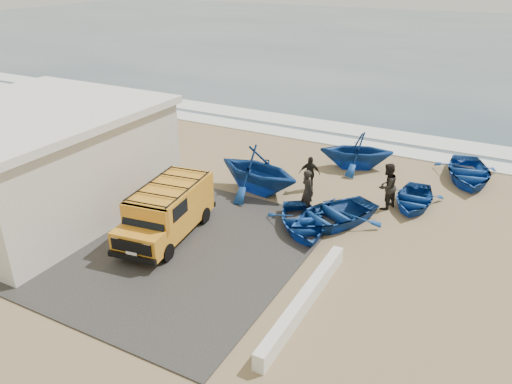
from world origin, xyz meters
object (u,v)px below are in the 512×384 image
at_px(building, 34,160).
at_px(boat_near_right, 332,215).
at_px(boat_far_left, 357,150).
at_px(fisherman_middle, 387,186).
at_px(boat_near_left, 303,222).
at_px(fisherman_front, 307,191).
at_px(boat_mid_left, 258,169).
at_px(boat_mid_right, 414,199).
at_px(boat_far_right, 468,172).
at_px(van, 167,210).
at_px(parapet, 304,300).
at_px(fisherman_back, 310,173).

bearing_deg(building, boat_near_right, 21.12).
distance_m(boat_far_left, fisherman_middle, 4.52).
height_order(boat_near_left, boat_near_right, boat_near_right).
distance_m(boat_near_right, fisherman_middle, 2.92).
relative_size(fisherman_front, fisherman_middle, 0.93).
distance_m(boat_mid_left, boat_mid_right, 6.85).
distance_m(boat_near_left, fisherman_front, 1.73).
bearing_deg(building, boat_mid_right, 28.61).
relative_size(boat_mid_left, fisherman_middle, 2.04).
xyz_separation_m(building, fisherman_middle, (12.87, 6.83, -1.16)).
distance_m(building, fisherman_front, 11.29).
bearing_deg(boat_far_right, building, -155.98).
bearing_deg(boat_near_right, boat_near_left, -100.01).
distance_m(van, boat_near_left, 5.20).
relative_size(boat_mid_left, boat_far_left, 1.14).
bearing_deg(boat_far_right, parapet, -116.34).
xyz_separation_m(building, boat_mid_left, (7.33, 5.76, -1.08)).
height_order(van, boat_near_left, van).
relative_size(boat_near_right, boat_far_left, 1.12).
bearing_deg(boat_near_right, parapet, -49.06).
bearing_deg(van, boat_mid_left, 69.82).
distance_m(parapet, fisherman_middle, 7.87).
distance_m(boat_near_right, boat_far_left, 6.30).
relative_size(building, boat_near_left, 2.71).
xyz_separation_m(boat_mid_left, boat_far_right, (8.26, 5.78, -0.66)).
bearing_deg(fisherman_middle, boat_far_left, -124.69).
height_order(building, fisherman_front, building).
distance_m(boat_mid_left, boat_far_right, 10.10).
bearing_deg(parapet, building, 175.42).
relative_size(parapet, boat_near_left, 1.73).
xyz_separation_m(boat_near_right, boat_far_right, (4.22, 7.15, 0.01)).
distance_m(boat_near_left, fisherman_middle, 4.20).
height_order(fisherman_front, fisherman_middle, fisherman_middle).
relative_size(building, boat_far_left, 2.62).
xyz_separation_m(boat_far_left, boat_far_right, (5.23, 0.95, -0.52)).
xyz_separation_m(boat_mid_left, fisherman_middle, (5.54, 1.07, -0.08)).
relative_size(fisherman_front, fisherman_back, 1.17).
xyz_separation_m(van, boat_far_left, (4.17, 9.94, -0.14)).
distance_m(van, fisherman_back, 7.10).
xyz_separation_m(parapet, fisherman_middle, (0.37, 7.83, 0.73)).
distance_m(boat_mid_right, fisherman_front, 4.68).
height_order(fisherman_front, fisherman_back, fisherman_front).
xyz_separation_m(parapet, boat_far_left, (-2.14, 11.59, 0.67)).
bearing_deg(fisherman_back, building, -163.20).
xyz_separation_m(van, boat_near_left, (4.36, 2.73, -0.72)).
bearing_deg(boat_far_left, building, -64.75).
distance_m(boat_mid_right, fisherman_middle, 1.44).
bearing_deg(van, fisherman_back, 56.35).
distance_m(boat_far_left, boat_far_right, 5.34).
distance_m(building, boat_far_right, 19.47).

